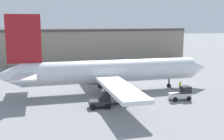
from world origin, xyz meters
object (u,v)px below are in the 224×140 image
(ground_crew_worker, at_px, (180,86))
(baggage_tug, at_px, (101,101))
(airplane, at_px, (106,72))
(belt_loader_truck, at_px, (181,94))

(ground_crew_worker, height_order, baggage_tug, baggage_tug)
(airplane, xyz_separation_m, ground_crew_worker, (11.54, -3.81, -2.41))
(airplane, bearing_deg, ground_crew_worker, -14.03)
(airplane, bearing_deg, belt_loader_truck, -38.64)
(ground_crew_worker, xyz_separation_m, baggage_tug, (-14.81, -4.25, 0.01))
(baggage_tug, bearing_deg, ground_crew_worker, 23.62)
(ground_crew_worker, distance_m, baggage_tug, 15.41)
(airplane, distance_m, baggage_tug, 9.02)
(baggage_tug, bearing_deg, airplane, 75.54)
(ground_crew_worker, bearing_deg, airplane, -30.88)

